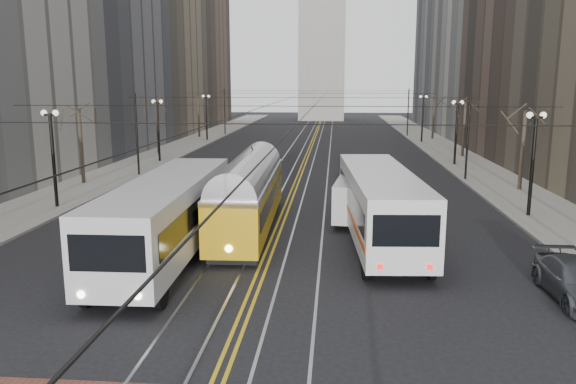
% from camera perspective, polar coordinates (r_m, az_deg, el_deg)
% --- Properties ---
extents(ground, '(260.00, 260.00, 0.00)m').
position_cam_1_polar(ground, '(15.72, -6.53, -17.23)').
color(ground, black).
rests_on(ground, ground).
extents(sidewalk_left, '(5.00, 140.00, 0.15)m').
position_cam_1_polar(sidewalk_left, '(61.66, -12.09, 3.96)').
color(sidewalk_left, gray).
rests_on(sidewalk_left, ground).
extents(sidewalk_right, '(5.00, 140.00, 0.15)m').
position_cam_1_polar(sidewalk_right, '(60.25, 16.43, 3.59)').
color(sidewalk_right, gray).
rests_on(sidewalk_right, ground).
extents(streetcar_rails, '(4.80, 130.00, 0.02)m').
position_cam_1_polar(streetcar_rails, '(59.09, 2.00, 3.83)').
color(streetcar_rails, gray).
rests_on(streetcar_rails, ground).
extents(centre_lines, '(0.42, 130.00, 0.01)m').
position_cam_1_polar(centre_lines, '(59.09, 2.00, 3.83)').
color(centre_lines, gold).
rests_on(centre_lines, ground).
extents(building_left_far, '(16.00, 20.00, 40.00)m').
position_cam_1_polar(building_left_far, '(104.27, -11.57, 17.77)').
color(building_left_far, brown).
rests_on(building_left_far, ground).
extents(building_right_far, '(16.00, 20.00, 40.00)m').
position_cam_1_polar(building_right_far, '(102.87, 18.36, 17.54)').
color(building_right_far, slate).
rests_on(building_right_far, ground).
extents(lamp_posts, '(27.60, 57.20, 5.60)m').
position_cam_1_polar(lamp_posts, '(42.65, 0.94, 4.82)').
color(lamp_posts, black).
rests_on(lamp_posts, ground).
extents(street_trees, '(31.68, 53.28, 5.60)m').
position_cam_1_polar(street_trees, '(49.11, 1.46, 5.64)').
color(street_trees, '#382D23').
rests_on(street_trees, ground).
extents(trolley_wires, '(25.96, 120.00, 6.60)m').
position_cam_1_polar(trolley_wires, '(48.61, 1.43, 6.74)').
color(trolley_wires, black).
rests_on(trolley_wires, ground).
extents(transit_bus, '(3.08, 13.66, 3.40)m').
position_cam_1_polar(transit_bus, '(24.57, -12.07, -2.68)').
color(transit_bus, silver).
rests_on(transit_bus, ground).
extents(streetcar, '(2.67, 12.85, 3.02)m').
position_cam_1_polar(streetcar, '(28.68, -3.97, -0.89)').
color(streetcar, gold).
rests_on(streetcar, ground).
extents(rear_bus, '(3.66, 13.05, 3.36)m').
position_cam_1_polar(rear_bus, '(26.75, 9.29, -1.51)').
color(rear_bus, white).
rests_on(rear_bus, ground).
extents(cargo_van, '(2.59, 5.48, 2.34)m').
position_cam_1_polar(cargo_van, '(30.54, 6.91, -0.86)').
color(cargo_van, silver).
rests_on(cargo_van, ground).
extents(sedan_grey, '(1.98, 4.09, 1.35)m').
position_cam_1_polar(sedan_grey, '(45.10, 7.52, 2.34)').
color(sedan_grey, '#45474D').
rests_on(sedan_grey, ground).
extents(sedan_parked, '(1.90, 4.64, 1.35)m').
position_cam_1_polar(sedan_parked, '(22.11, 27.25, -8.01)').
color(sedan_parked, '#414549').
rests_on(sedan_parked, ground).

